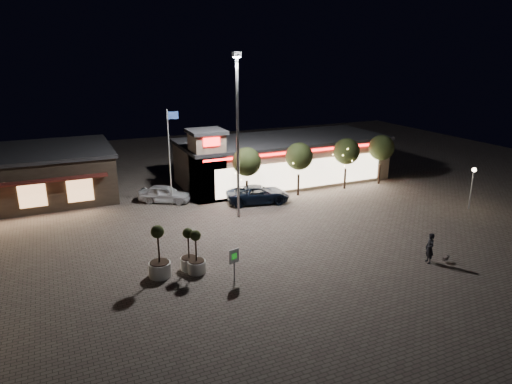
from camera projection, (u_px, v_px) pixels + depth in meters
name	position (u px, v px, depth m)	size (l,w,h in m)	color
ground	(258.00, 263.00, 27.90)	(90.00, 90.00, 0.00)	#635A50
retail_building	(279.00, 159.00, 44.74)	(20.40, 8.40, 6.10)	gray
restaurant_building	(13.00, 176.00, 39.13)	(16.40, 11.00, 4.30)	#382D23
floodlight_pole	(238.00, 128.00, 33.56)	(0.60, 0.40, 12.38)	gray
flagpole	(170.00, 150.00, 37.05)	(0.95, 0.10, 8.00)	white
lamp_post_east	(473.00, 180.00, 36.77)	(0.36, 0.36, 3.48)	gray
string_tree_a	(247.00, 162.00, 37.98)	(2.42, 2.42, 4.79)	#332319
string_tree_b	(299.00, 156.00, 39.95)	(2.42, 2.42, 4.79)	#332319
string_tree_c	(347.00, 151.00, 41.92)	(2.42, 2.42, 4.79)	#332319
string_tree_d	(381.00, 148.00, 43.49)	(2.42, 2.42, 4.79)	#332319
pickup_truck	(258.00, 194.00, 38.81)	(2.48, 5.38, 1.49)	black
white_sedan	(165.00, 194.00, 38.93)	(1.76, 4.38, 1.49)	silver
pedestrian	(430.00, 248.00, 27.71)	(0.69, 0.46, 1.91)	black
dog	(446.00, 258.00, 27.97)	(0.55, 0.28, 0.29)	#59514C
planter_left	(159.00, 261.00, 26.00)	(1.28, 1.28, 3.14)	silver
planter_mid	(196.00, 260.00, 26.52)	(1.07, 1.07, 2.64)	silver
planter_right	(189.00, 256.00, 26.94)	(1.06, 1.06, 2.60)	silver
valet_sign	(234.00, 259.00, 25.40)	(0.63, 0.23, 1.93)	gray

